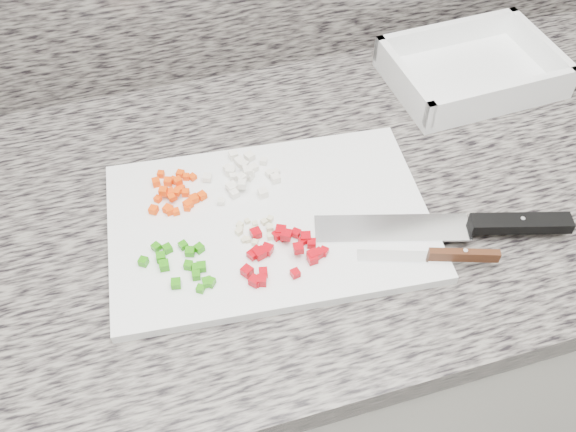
# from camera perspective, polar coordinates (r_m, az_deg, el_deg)

# --- Properties ---
(cabinet) EXTENTS (3.92, 0.62, 0.86)m
(cabinet) POSITION_cam_1_polar(r_m,az_deg,el_deg) (1.29, -0.23, -12.23)
(cabinet) COLOR silver
(cabinet) RESTS_ON ground
(countertop) EXTENTS (3.96, 0.64, 0.04)m
(countertop) POSITION_cam_1_polar(r_m,az_deg,el_deg) (0.92, -0.31, 1.16)
(countertop) COLOR slate
(countertop) RESTS_ON cabinet
(cutting_board) EXTENTS (0.45, 0.32, 0.01)m
(cutting_board) POSITION_cam_1_polar(r_m,az_deg,el_deg) (0.86, -1.66, -0.49)
(cutting_board) COLOR white
(cutting_board) RESTS_ON countertop
(carrot_pile) EXTENTS (0.08, 0.09, 0.02)m
(carrot_pile) POSITION_cam_1_polar(r_m,az_deg,el_deg) (0.89, -10.01, 2.03)
(carrot_pile) COLOR #FE4505
(carrot_pile) RESTS_ON cutting_board
(onion_pile) EXTENTS (0.11, 0.10, 0.02)m
(onion_pile) POSITION_cam_1_polar(r_m,az_deg,el_deg) (0.90, -3.94, 3.72)
(onion_pile) COLOR white
(onion_pile) RESTS_ON cutting_board
(green_pepper_pile) EXTENTS (0.09, 0.09, 0.01)m
(green_pepper_pile) POSITION_cam_1_polar(r_m,az_deg,el_deg) (0.81, -9.34, -4.29)
(green_pepper_pile) COLOR #25870C
(green_pepper_pile) RESTS_ON cutting_board
(red_pepper_pile) EXTENTS (0.12, 0.09, 0.02)m
(red_pepper_pile) POSITION_cam_1_polar(r_m,az_deg,el_deg) (0.81, -0.63, -3.21)
(red_pepper_pile) COLOR #B0020C
(red_pepper_pile) RESTS_ON cutting_board
(garlic_pile) EXTENTS (0.06, 0.05, 0.01)m
(garlic_pile) POSITION_cam_1_polar(r_m,az_deg,el_deg) (0.84, -3.02, -1.28)
(garlic_pile) COLOR beige
(garlic_pile) RESTS_ON cutting_board
(chef_knife) EXTENTS (0.33, 0.13, 0.02)m
(chef_knife) POSITION_cam_1_polar(r_m,az_deg,el_deg) (0.88, 16.42, -0.78)
(chef_knife) COLOR silver
(chef_knife) RESTS_ON cutting_board
(paring_knife) EXTENTS (0.17, 0.07, 0.02)m
(paring_knife) POSITION_cam_1_polar(r_m,az_deg,el_deg) (0.83, 13.84, -3.43)
(paring_knife) COLOR silver
(paring_knife) RESTS_ON cutting_board
(tray) EXTENTS (0.28, 0.20, 0.06)m
(tray) POSITION_cam_1_polar(r_m,az_deg,el_deg) (1.12, 15.97, 12.24)
(tray) COLOR white
(tray) RESTS_ON countertop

